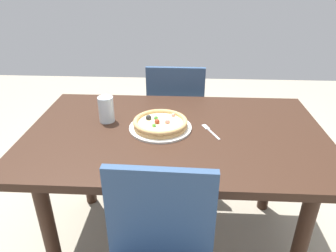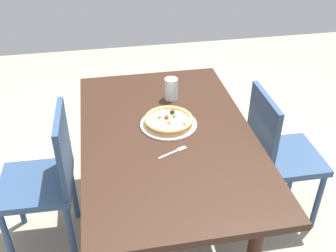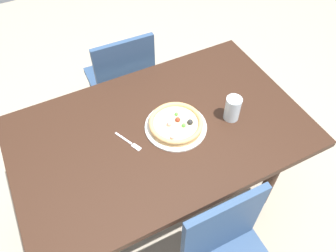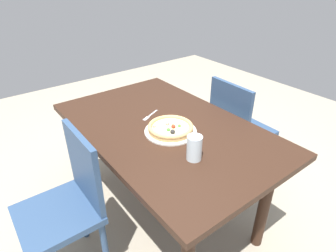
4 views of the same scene
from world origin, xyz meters
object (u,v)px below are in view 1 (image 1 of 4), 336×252
chair_far (176,116)px  plate (160,128)px  drinking_glass (106,109)px  fork (210,131)px  dining_table (175,147)px  pizza (160,123)px

chair_far → plate: 0.70m
chair_far → plate: chair_far is taller
chair_far → drinking_glass: chair_far is taller
chair_far → drinking_glass: (-0.34, -0.58, 0.31)m
chair_far → fork: (0.19, -0.67, 0.24)m
drinking_glass → dining_table: bearing=-13.9°
chair_far → fork: chair_far is taller
pizza → plate: bearing=-46.3°
pizza → dining_table: bearing=-15.2°
dining_table → chair_far: size_ratio=1.65×
plate → pizza: bearing=133.7°
dining_table → fork: bearing=2.4°
pizza → fork: (0.25, -0.01, -0.03)m
dining_table → pizza: 0.15m
fork → drinking_glass: size_ratio=1.17×
fork → dining_table: bearing=68.1°
plate → pizza: pizza is taller
pizza → fork: pizza is taller
chair_far → pizza: 0.71m
plate → fork: plate is taller
chair_far → fork: size_ratio=5.68×
chair_far → plate: (-0.06, -0.65, 0.25)m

